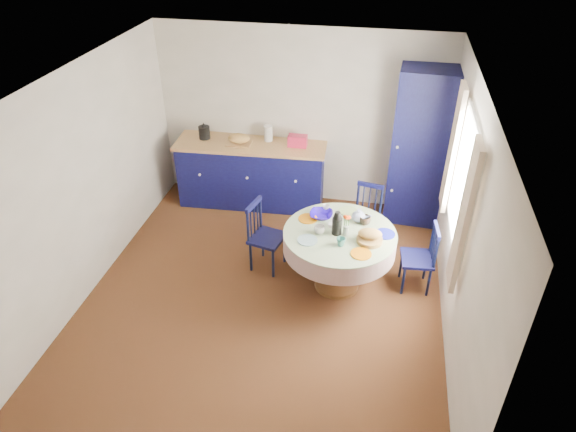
% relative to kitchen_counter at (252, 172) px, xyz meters
% --- Properties ---
extents(floor, '(4.50, 4.50, 0.00)m').
position_rel_kitchen_counter_xyz_m(floor, '(0.65, -1.96, -0.49)').
color(floor, black).
rests_on(floor, ground).
extents(ceiling, '(4.50, 4.50, 0.00)m').
position_rel_kitchen_counter_xyz_m(ceiling, '(0.65, -1.96, 2.01)').
color(ceiling, white).
rests_on(ceiling, wall_back).
extents(wall_back, '(4.00, 0.02, 2.50)m').
position_rel_kitchen_counter_xyz_m(wall_back, '(0.65, 0.29, 0.76)').
color(wall_back, silver).
rests_on(wall_back, floor).
extents(wall_left, '(0.02, 4.50, 2.50)m').
position_rel_kitchen_counter_xyz_m(wall_left, '(-1.35, -1.96, 0.76)').
color(wall_left, silver).
rests_on(wall_left, floor).
extents(wall_right, '(0.02, 4.50, 2.50)m').
position_rel_kitchen_counter_xyz_m(wall_right, '(2.65, -1.96, 0.76)').
color(wall_right, silver).
rests_on(wall_right, floor).
extents(window, '(0.10, 1.74, 1.45)m').
position_rel_kitchen_counter_xyz_m(window, '(2.60, -1.66, 1.04)').
color(window, white).
rests_on(window, wall_right).
extents(kitchen_counter, '(2.15, 0.77, 1.19)m').
position_rel_kitchen_counter_xyz_m(kitchen_counter, '(0.00, 0.00, 0.00)').
color(kitchen_counter, black).
rests_on(kitchen_counter, floor).
extents(pantry_cabinet, '(0.77, 0.57, 2.13)m').
position_rel_kitchen_counter_xyz_m(pantry_cabinet, '(2.31, 0.04, 0.58)').
color(pantry_cabinet, black).
rests_on(pantry_cabinet, floor).
extents(dining_table, '(1.26, 1.26, 1.04)m').
position_rel_kitchen_counter_xyz_m(dining_table, '(1.46, -1.66, 0.16)').
color(dining_table, '#5A3419').
rests_on(dining_table, floor).
extents(chair_left, '(0.46, 0.47, 0.88)m').
position_rel_kitchen_counter_xyz_m(chair_left, '(0.53, -1.45, -0.04)').
color(chair_left, black).
rests_on(chair_left, floor).
extents(chair_far, '(0.44, 0.43, 0.84)m').
position_rel_kitchen_counter_xyz_m(chair_far, '(1.70, -0.76, -0.06)').
color(chair_far, black).
rests_on(chair_far, floor).
extents(chair_right, '(0.39, 0.41, 0.84)m').
position_rel_kitchen_counter_xyz_m(chair_right, '(2.37, -1.49, -0.06)').
color(chair_right, black).
rests_on(chair_right, floor).
extents(mug_a, '(0.12, 0.12, 0.09)m').
position_rel_kitchen_counter_xyz_m(mug_a, '(1.22, -1.71, 0.32)').
color(mug_a, silver).
rests_on(mug_a, dining_table).
extents(mug_b, '(0.10, 0.10, 0.09)m').
position_rel_kitchen_counter_xyz_m(mug_b, '(1.48, -1.89, 0.32)').
color(mug_b, '#34736B').
rests_on(mug_b, dining_table).
extents(mug_c, '(0.13, 0.13, 0.10)m').
position_rel_kitchen_counter_xyz_m(mug_c, '(1.70, -1.44, 0.33)').
color(mug_c, black).
rests_on(mug_c, dining_table).
extents(mug_d, '(0.09, 0.09, 0.08)m').
position_rel_kitchen_counter_xyz_m(mug_d, '(1.24, -1.26, 0.32)').
color(mug_d, silver).
rests_on(mug_d, dining_table).
extents(cobalt_bowl, '(0.26, 0.26, 0.06)m').
position_rel_kitchen_counter_xyz_m(cobalt_bowl, '(1.20, -1.40, 0.31)').
color(cobalt_bowl, '#14047C').
rests_on(cobalt_bowl, dining_table).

